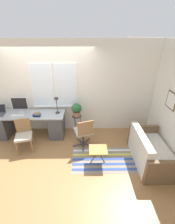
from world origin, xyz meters
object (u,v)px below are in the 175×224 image
plant_stand (77,118)px  folding_stool (98,150)px  mouse (28,115)px  keyboard (18,115)px  monitor (20,104)px  desk_lamp (56,101)px  potted_plant (76,109)px  couch_loveseat (150,152)px  office_chair_swivel (84,132)px  book_stack (37,115)px  desk_chair_wooden (24,134)px

plant_stand → folding_stool: (0.55, -1.24, -0.17)m
mouse → keyboard: bearing=-174.9°
keyboard → mouse: bearing=5.1°
monitor → plant_stand: size_ratio=0.73×
keyboard → desk_lamp: size_ratio=0.73×
potted_plant → folding_stool: potted_plant is taller
folding_stool → couch_loveseat: bearing=2.1°
office_chair_swivel → plant_stand: (-0.21, 0.61, 0.07)m
desk_lamp → keyboard: bearing=-171.6°
office_chair_swivel → book_stack: bearing=-34.1°
mouse → couch_loveseat: size_ratio=0.05×
book_stack → couch_loveseat: bearing=-18.4°
office_chair_swivel → folding_stool: bearing=100.0°
monitor → keyboard: (-0.02, -0.24, -0.23)m
mouse → couch_loveseat: (3.15, -1.02, -0.49)m
mouse → desk_chair_wooden: 0.58m
plant_stand → potted_plant: (-0.00, -0.00, 0.29)m
office_chair_swivel → potted_plant: 0.74m
desk_lamp → book_stack: bearing=-160.2°
keyboard → desk_lamp: bearing=8.4°
couch_loveseat → plant_stand: 2.17m
couch_loveseat → plant_stand: couch_loveseat is taller
plant_stand → potted_plant: bearing=-153.4°
mouse → desk_lamp: desk_lamp is taller
monitor → desk_lamp: desk_lamp is taller
mouse → folding_stool: size_ratio=0.17×
mouse → desk_chair_wooden: size_ratio=0.09×
keyboard → desk_chair_wooden: desk_chair_wooden is taller
mouse → potted_plant: (1.36, 0.18, 0.07)m
monitor → keyboard: size_ratio=1.26×
monitor → couch_loveseat: monitor is taller
mouse → folding_stool: bearing=-29.0°
keyboard → folding_stool: size_ratio=0.84×
plant_stand → book_stack: bearing=-167.6°
mouse → office_chair_swivel: office_chair_swivel is taller
keyboard → folding_stool: keyboard is taller
desk_chair_wooden → office_chair_swivel: 1.57m
monitor → couch_loveseat: bearing=-19.8°
mouse → potted_plant: 1.38m
desk_chair_wooden → plant_stand: bearing=12.5°
couch_loveseat → desk_lamp: bearing=63.7°
desk_chair_wooden → couch_loveseat: size_ratio=0.62×
desk_chair_wooden → folding_stool: bearing=-30.4°
keyboard → desk_lamp: desk_lamp is taller
book_stack → monitor: bearing=153.1°
desk_chair_wooden → potted_plant: size_ratio=2.14×
book_stack → folding_stool: 1.97m
keyboard → potted_plant: size_ratio=0.92×
book_stack → couch_loveseat: (2.88, -0.96, -0.52)m
keyboard → mouse: 0.28m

